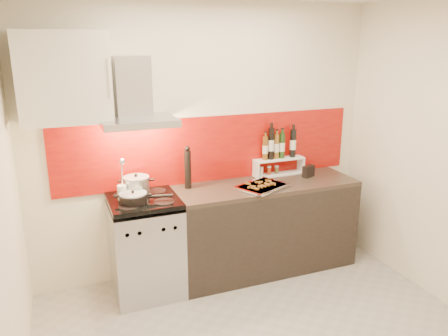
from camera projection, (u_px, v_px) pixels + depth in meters
name	position (u px, v px, depth m)	size (l,w,h in m)	color
back_wall	(207.00, 141.00, 4.21)	(3.40, 0.02, 2.60)	silver
backsplash	(212.00, 149.00, 4.24)	(3.00, 0.02, 0.64)	#930809
range_stove	(146.00, 247.00, 3.93)	(0.60, 0.60, 0.91)	#B7B7BA
counter	(265.00, 226.00, 4.36)	(1.80, 0.60, 0.90)	black
range_hood	(135.00, 101.00, 3.70)	(0.62, 0.50, 0.61)	#B7B7BA
upper_cabinet	(64.00, 78.00, 3.44)	(0.70, 0.35, 0.72)	silver
stock_pot	(136.00, 186.00, 3.87)	(0.23, 0.23, 0.20)	#B7B7BA
saute_pan	(134.00, 198.00, 3.70)	(0.45, 0.23, 0.11)	black
utensil_jar	(122.00, 188.00, 3.74)	(0.08, 0.12, 0.39)	silver
pepper_mill	(188.00, 168.00, 4.05)	(0.06, 0.06, 0.41)	black
step_shelf	(278.00, 155.00, 4.45)	(0.54, 0.15, 0.50)	white
caddy_box	(308.00, 171.00, 4.43)	(0.14, 0.06, 0.12)	black
baking_tray	(262.00, 186.00, 4.11)	(0.57, 0.51, 0.03)	silver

